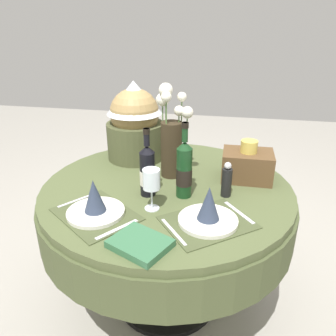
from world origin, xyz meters
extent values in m
plane|color=#9E998E|center=(0.00, 0.00, 0.00)|extent=(8.00, 8.00, 0.00)
cylinder|color=#4C5633|center=(0.00, 0.00, 0.70)|extent=(1.22, 1.22, 0.04)
cylinder|color=#464F2E|center=(0.00, 0.00, 0.58)|extent=(1.24, 1.24, 0.20)
cylinder|color=black|center=(0.00, 0.00, 0.36)|extent=(0.12, 0.12, 0.65)
cylinder|color=black|center=(0.00, 0.00, 0.01)|extent=(0.57, 0.57, 0.03)
cube|color=#41492B|center=(-0.24, -0.32, 0.72)|extent=(0.43, 0.41, 0.00)
cylinder|color=silver|center=(-0.24, -0.32, 0.73)|extent=(0.24, 0.24, 0.02)
cone|color=#2D384C|center=(-0.24, -0.32, 0.81)|extent=(0.09, 0.09, 0.14)
cube|color=silver|center=(-0.36, -0.23, 0.73)|extent=(0.12, 0.16, 0.00)
cube|color=silver|center=(-0.11, -0.41, 0.73)|extent=(0.13, 0.16, 0.00)
cube|color=#41492B|center=(0.22, -0.29, 0.72)|extent=(0.43, 0.41, 0.00)
cylinder|color=silver|center=(0.22, -0.29, 0.73)|extent=(0.24, 0.24, 0.02)
cone|color=#2D384C|center=(0.22, -0.29, 0.81)|extent=(0.09, 0.09, 0.14)
cube|color=silver|center=(0.10, -0.39, 0.73)|extent=(0.13, 0.16, 0.00)
cube|color=silver|center=(0.35, -0.20, 0.73)|extent=(0.13, 0.16, 0.00)
cylinder|color=#332819|center=(0.00, 0.12, 0.87)|extent=(0.11, 0.11, 0.28)
sphere|color=silver|center=(-0.03, 0.13, 1.16)|extent=(0.07, 0.07, 0.07)
cylinder|color=#4C7038|center=(-0.03, 0.13, 1.07)|extent=(0.01, 0.01, 0.13)
sphere|color=silver|center=(0.04, 0.16, 1.13)|extent=(0.05, 0.05, 0.05)
cylinder|color=#4C7038|center=(0.04, 0.16, 1.06)|extent=(0.01, 0.01, 0.11)
sphere|color=silver|center=(-0.05, 0.14, 1.11)|extent=(0.06, 0.06, 0.06)
cylinder|color=#4C7038|center=(-0.05, 0.14, 1.05)|extent=(0.01, 0.01, 0.08)
sphere|color=silver|center=(0.08, 0.12, 1.06)|extent=(0.06, 0.06, 0.06)
cylinder|color=#4C7038|center=(0.08, 0.12, 1.03)|extent=(0.01, 0.01, 0.04)
sphere|color=silver|center=(-0.02, 0.08, 1.14)|extent=(0.05, 0.05, 0.05)
cylinder|color=#4C7038|center=(-0.02, 0.08, 1.07)|extent=(0.01, 0.01, 0.12)
sphere|color=silver|center=(0.03, 0.13, 1.06)|extent=(0.05, 0.05, 0.05)
cylinder|color=#4C7038|center=(0.03, 0.13, 1.03)|extent=(0.01, 0.01, 0.04)
cylinder|color=black|center=(-0.07, -0.11, 0.83)|extent=(0.07, 0.07, 0.21)
cylinder|color=silver|center=(-0.07, -0.11, 0.81)|extent=(0.07, 0.07, 0.07)
cone|color=black|center=(-0.07, -0.11, 0.95)|extent=(0.07, 0.07, 0.03)
cylinder|color=black|center=(-0.07, -0.11, 1.00)|extent=(0.03, 0.03, 0.08)
cylinder|color=black|center=(-0.07, -0.11, 1.03)|extent=(0.03, 0.03, 0.02)
cylinder|color=#143819|center=(0.10, -0.09, 0.84)|extent=(0.07, 0.07, 0.23)
cylinder|color=black|center=(0.10, -0.09, 0.82)|extent=(0.07, 0.07, 0.08)
cone|color=#143819|center=(0.10, -0.09, 0.97)|extent=(0.07, 0.07, 0.03)
cylinder|color=#143819|center=(0.10, -0.09, 1.03)|extent=(0.03, 0.03, 0.09)
cylinder|color=black|center=(0.10, -0.09, 1.06)|extent=(0.03, 0.03, 0.02)
cylinder|color=silver|center=(-0.02, -0.23, 0.72)|extent=(0.06, 0.06, 0.00)
cylinder|color=silver|center=(-0.02, -0.23, 0.77)|extent=(0.01, 0.01, 0.09)
cylinder|color=silver|center=(-0.02, -0.23, 0.86)|extent=(0.07, 0.07, 0.09)
cylinder|color=black|center=(0.29, -0.05, 0.79)|extent=(0.05, 0.05, 0.13)
sphere|color=#B7B7BC|center=(0.29, -0.05, 0.87)|extent=(0.03, 0.03, 0.03)
cube|color=#336642|center=(0.00, -0.49, 0.74)|extent=(0.25, 0.23, 0.03)
cylinder|color=#474C2D|center=(-0.25, 0.33, 0.83)|extent=(0.33, 0.33, 0.21)
sphere|color=#9E7F4C|center=(-0.25, 0.33, 0.99)|extent=(0.28, 0.28, 0.28)
cone|color=silver|center=(-0.25, 0.33, 1.08)|extent=(0.31, 0.31, 0.18)
cube|color=brown|center=(0.38, 0.15, 0.80)|extent=(0.25, 0.18, 0.14)
cylinder|color=gold|center=(0.38, 0.15, 0.90)|extent=(0.08, 0.08, 0.06)
camera|label=1|loc=(0.29, -1.44, 1.47)|focal=35.82mm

